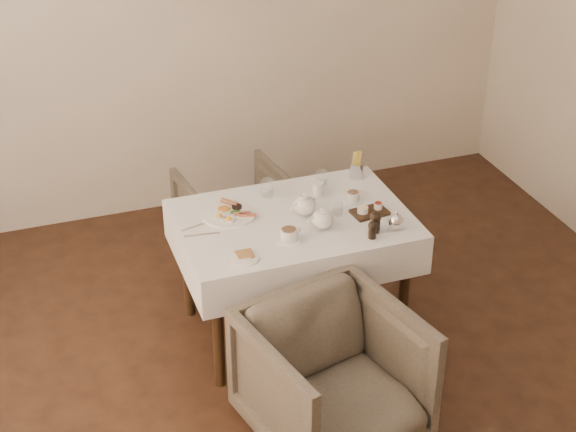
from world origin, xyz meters
The scene contains 20 objects.
table centered at (0.01, 0.80, 0.64)m, with size 1.28×0.88×0.75m.
armchair_near centered at (-0.09, -0.08, 0.36)m, with size 0.76×0.78×0.71m, color #494036.
armchair_far centered at (-0.08, 1.66, 0.31)m, with size 0.65×0.67×0.61m, color #494036.
breakfast_plate centered at (-0.31, 0.96, 0.77)m, with size 0.30×0.30×0.04m.
side_plate centered at (-0.37, 0.50, 0.76)m, with size 0.18×0.17×0.02m.
teapot_centre centered at (0.08, 0.81, 0.82)m, with size 0.17×0.13×0.14m, color white, non-canonical shape.
teapot_front centered at (0.12, 0.64, 0.82)m, with size 0.16×0.13×0.13m, color white, non-canonical shape.
creamer centered at (0.24, 1.00, 0.79)m, with size 0.06×0.06×0.07m, color white.
teacup_near centered at (-0.09, 0.59, 0.79)m, with size 0.14×0.14×0.07m.
teacup_far centered at (0.40, 0.87, 0.78)m, with size 0.12×0.12×0.06m.
glass_left centered at (-0.04, 1.09, 0.81)m, with size 0.07×0.07×0.10m, color silver.
glass_mid centered at (0.26, 0.76, 0.80)m, with size 0.06×0.06×0.09m, color silver.
glass_right centered at (0.30, 1.11, 0.80)m, with size 0.06×0.06×0.09m, color silver.
condiment_board centered at (0.43, 0.70, 0.77)m, with size 0.21×0.15×0.05m.
pepper_mill_left centered at (0.34, 0.47, 0.81)m, with size 0.05×0.05×0.10m, color black, non-canonical shape.
pepper_mill_right centered at (0.38, 0.52, 0.82)m, with size 0.06×0.06×0.12m, color black, non-canonical shape.
silver_pot centered at (0.49, 0.50, 0.81)m, with size 0.11×0.09×0.11m, color white, non-canonical shape.
fries_cup centered at (0.53, 1.13, 0.83)m, with size 0.08×0.08×0.17m.
cutlery_fork centered at (-0.51, 0.89, 0.76)m, with size 0.02×0.19×0.00m, color silver.
cutlery_knife centered at (-0.51, 0.79, 0.76)m, with size 0.02×0.19×0.00m, color silver.
Camera 1 is at (-1.41, -3.14, 3.21)m, focal length 55.00 mm.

